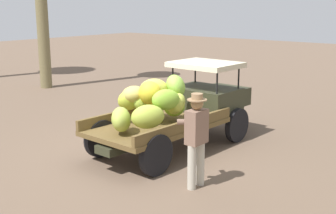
% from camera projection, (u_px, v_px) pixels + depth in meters
% --- Properties ---
extents(ground_plane, '(60.00, 60.00, 0.00)m').
position_uv_depth(ground_plane, '(150.00, 152.00, 9.73)').
color(ground_plane, brown).
extents(truck, '(4.52, 1.85, 1.84)m').
position_uv_depth(truck, '(178.00, 106.00, 9.91)').
color(truck, '#313321').
rests_on(truck, ground).
extents(farmer, '(0.53, 0.46, 1.70)m').
position_uv_depth(farmer, '(196.00, 135.00, 7.68)').
color(farmer, '#BDB7A5').
rests_on(farmer, ground).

